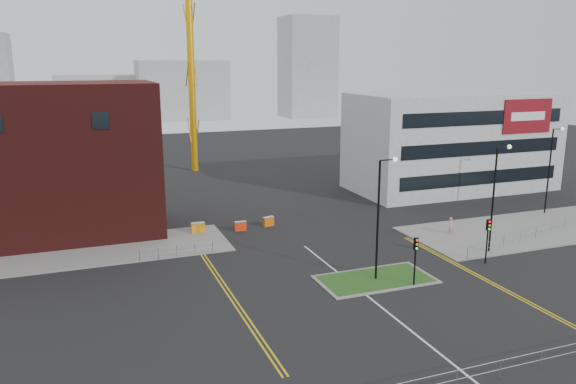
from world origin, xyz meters
name	(u,v)px	position (x,y,z in m)	size (l,w,h in m)	color
ground	(412,332)	(0.00, 0.00, 0.00)	(200.00, 200.00, 0.00)	black
pavement_left	(61,255)	(-20.00, 22.00, 0.06)	(28.00, 8.00, 0.12)	slate
pavement_right	(528,229)	(22.00, 14.00, 0.06)	(24.00, 10.00, 0.12)	slate
island_kerb	(376,279)	(2.00, 8.00, 0.04)	(8.60, 4.60, 0.08)	slate
grass_island	(376,279)	(2.00, 8.00, 0.06)	(8.00, 4.00, 0.12)	#1F4A18
brick_building	(19,165)	(-22.97, 28.00, 6.85)	(24.20, 10.07, 14.24)	#451311
office_block	(451,141)	(26.01, 31.97, 6.00)	(25.00, 12.20, 12.00)	#A1A3A6
streetlamp_island	(381,209)	(2.22, 8.00, 5.41)	(1.46, 0.36, 9.18)	black
streetlamp_right_near	(496,190)	(14.22, 10.00, 5.41)	(1.46, 0.36, 9.18)	black
streetlamp_right_far	(551,163)	(28.22, 18.00, 5.41)	(1.46, 0.36, 9.18)	black
traffic_light_island	(416,252)	(4.00, 5.98, 2.57)	(0.28, 0.33, 3.65)	black
traffic_light_right	(488,233)	(12.00, 7.98, 2.57)	(0.28, 0.33, 3.65)	black
railing_front	(479,370)	(0.00, -6.00, 0.78)	(24.05, 0.05, 1.10)	gray
railing_left	(177,249)	(-11.00, 18.00, 0.74)	(6.05, 0.05, 1.10)	gray
railing_right	(536,231)	(20.50, 11.50, 0.78)	(19.05, 5.05, 1.10)	gray
centre_line	(395,318)	(0.00, 2.00, 0.01)	(0.15, 30.00, 0.01)	silver
yellow_left_a	(225,290)	(-9.00, 10.00, 0.01)	(0.12, 24.00, 0.01)	gold
yellow_left_b	(229,290)	(-8.70, 10.00, 0.01)	(0.12, 24.00, 0.01)	gold
yellow_right_a	(476,276)	(9.50, 6.00, 0.01)	(0.12, 20.00, 0.01)	gold
yellow_right_b	(479,275)	(9.80, 6.00, 0.01)	(0.12, 20.00, 0.01)	gold
skyline_b	(182,90)	(10.00, 130.00, 8.00)	(24.00, 12.00, 16.00)	gray
skyline_c	(307,68)	(45.00, 125.00, 14.00)	(14.00, 12.00, 28.00)	gray
skyline_d	(112,97)	(-8.00, 140.00, 6.00)	(30.00, 12.00, 12.00)	gray
pedestrian	(451,226)	(14.06, 15.34, 0.84)	(0.61, 0.40, 1.69)	tan
barrier_left	(198,228)	(-8.00, 24.00, 0.58)	(1.29, 0.46, 1.07)	orange
barrier_mid	(240,226)	(-4.00, 23.47, 0.50)	(1.13, 0.46, 0.92)	red
barrier_right	(268,221)	(-1.00, 24.00, 0.52)	(1.19, 0.69, 0.95)	#D05F0B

